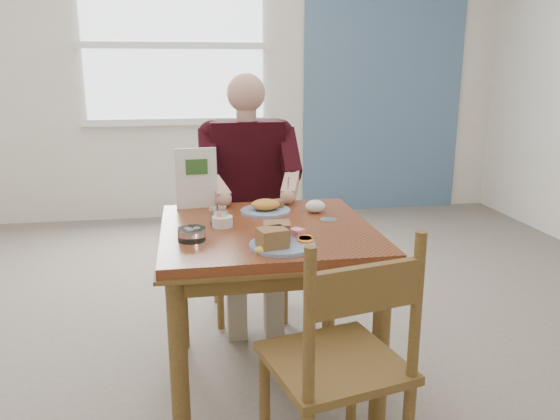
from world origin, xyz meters
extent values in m
plane|color=#625C50|center=(0.00, 0.00, 0.00)|extent=(6.00, 6.00, 0.00)
plane|color=silver|center=(0.00, 3.00, 1.40)|extent=(5.50, 0.00, 5.50)
cube|color=slate|center=(1.60, 2.98, 1.40)|extent=(1.60, 0.02, 2.80)
ellipsoid|color=yellow|center=(-0.07, -0.35, 0.76)|extent=(0.06, 0.06, 0.03)
ellipsoid|color=white|center=(0.26, 0.20, 0.78)|extent=(0.12, 0.10, 0.06)
cylinder|color=silver|center=(0.28, 0.04, 0.75)|extent=(0.09, 0.09, 0.01)
cube|color=white|center=(-0.40, 2.97, 1.60)|extent=(1.60, 0.02, 1.30)
cube|color=white|center=(-0.40, 2.96, 0.92)|extent=(1.72, 0.04, 0.06)
cube|color=white|center=(-0.40, 2.96, 1.60)|extent=(1.72, 0.04, 0.06)
cube|color=brown|center=(0.00, 0.00, 0.73)|extent=(0.90, 0.90, 0.04)
cube|color=brown|center=(0.00, 0.00, 0.70)|extent=(0.92, 0.92, 0.01)
cylinder|color=brown|center=(-0.39, -0.39, 0.35)|extent=(0.07, 0.07, 0.71)
cylinder|color=brown|center=(0.39, -0.39, 0.35)|extent=(0.07, 0.07, 0.71)
cylinder|color=brown|center=(-0.39, 0.39, 0.35)|extent=(0.07, 0.07, 0.71)
cylinder|color=brown|center=(0.39, 0.39, 0.35)|extent=(0.07, 0.07, 0.71)
cube|color=brown|center=(0.00, -0.39, 0.66)|extent=(0.80, 0.03, 0.08)
cube|color=brown|center=(0.00, 0.39, 0.66)|extent=(0.80, 0.03, 0.08)
cube|color=brown|center=(-0.39, 0.00, 0.66)|extent=(0.03, 0.80, 0.08)
cube|color=brown|center=(0.39, 0.00, 0.66)|extent=(0.03, 0.80, 0.08)
cylinder|color=brown|center=(-0.18, 0.57, 0.23)|extent=(0.04, 0.04, 0.45)
cylinder|color=brown|center=(0.18, 0.57, 0.23)|extent=(0.04, 0.04, 0.45)
cylinder|color=brown|center=(-0.18, 0.93, 0.23)|extent=(0.04, 0.04, 0.45)
cylinder|color=brown|center=(0.18, 0.93, 0.23)|extent=(0.04, 0.04, 0.45)
cube|color=brown|center=(0.00, 0.75, 0.47)|extent=(0.42, 0.42, 0.03)
cylinder|color=brown|center=(-0.18, 0.93, 0.70)|extent=(0.04, 0.04, 0.50)
cylinder|color=brown|center=(0.18, 0.93, 0.70)|extent=(0.04, 0.04, 0.50)
cube|color=brown|center=(0.00, 0.93, 0.80)|extent=(0.38, 0.03, 0.14)
cylinder|color=brown|center=(-0.09, -0.52, 0.23)|extent=(0.05, 0.05, 0.45)
cylinder|color=brown|center=(0.26, -0.44, 0.23)|extent=(0.05, 0.05, 0.45)
cube|color=brown|center=(0.13, -0.66, 0.47)|extent=(0.50, 0.50, 0.03)
cylinder|color=brown|center=(-0.01, -0.87, 0.70)|extent=(0.04, 0.04, 0.50)
cylinder|color=brown|center=(0.34, -0.79, 0.70)|extent=(0.04, 0.04, 0.50)
cube|color=brown|center=(0.17, -0.83, 0.80)|extent=(0.38, 0.11, 0.14)
cube|color=gray|center=(-0.10, 0.63, 0.54)|extent=(0.13, 0.38, 0.12)
cube|color=gray|center=(0.10, 0.63, 0.54)|extent=(0.13, 0.38, 0.12)
cube|color=gray|center=(-0.10, 0.45, 0.24)|extent=(0.10, 0.10, 0.48)
cube|color=gray|center=(0.10, 0.45, 0.24)|extent=(0.10, 0.10, 0.48)
cube|color=black|center=(0.00, 0.78, 0.84)|extent=(0.40, 0.22, 0.58)
sphere|color=black|center=(-0.19, 0.78, 1.06)|extent=(0.15, 0.15, 0.15)
sphere|color=black|center=(0.19, 0.78, 1.06)|extent=(0.15, 0.15, 0.15)
cylinder|color=tan|center=(0.00, 0.76, 1.15)|extent=(0.11, 0.11, 0.08)
sphere|color=tan|center=(0.00, 0.76, 1.28)|extent=(0.21, 0.21, 0.21)
cube|color=black|center=(-0.22, 0.67, 0.96)|extent=(0.09, 0.29, 0.27)
cube|color=black|center=(0.22, 0.67, 0.96)|extent=(0.09, 0.29, 0.27)
sphere|color=black|center=(-0.22, 0.55, 0.86)|extent=(0.09, 0.09, 0.09)
sphere|color=black|center=(0.22, 0.55, 0.86)|extent=(0.09, 0.09, 0.09)
cube|color=tan|center=(-0.19, 0.46, 0.82)|extent=(0.14, 0.23, 0.14)
cube|color=tan|center=(0.19, 0.46, 0.82)|extent=(0.14, 0.23, 0.14)
sphere|color=tan|center=(-0.16, 0.37, 0.79)|extent=(0.08, 0.08, 0.08)
sphere|color=tan|center=(0.16, 0.37, 0.79)|extent=(0.08, 0.08, 0.08)
cylinder|color=silver|center=(0.16, 0.37, 0.84)|extent=(0.01, 0.05, 0.12)
cylinder|color=white|center=(0.02, -0.28, 0.76)|extent=(0.28, 0.28, 0.01)
cube|color=#AE7D4D|center=(-0.03, -0.31, 0.80)|extent=(0.12, 0.11, 0.07)
cube|color=#AE7D4D|center=(0.00, -0.23, 0.80)|extent=(0.12, 0.10, 0.07)
cylinder|color=orange|center=(0.11, -0.27, 0.77)|extent=(0.06, 0.06, 0.01)
cylinder|color=orange|center=(0.11, -0.25, 0.77)|extent=(0.07, 0.07, 0.01)
cylinder|color=orange|center=(0.12, -0.23, 0.77)|extent=(0.08, 0.08, 0.01)
cube|color=pink|center=(0.09, -0.19, 0.78)|extent=(0.07, 0.07, 0.03)
cylinder|color=white|center=(0.03, 0.24, 0.76)|extent=(0.30, 0.30, 0.01)
ellipsoid|color=#F09938|center=(0.03, 0.24, 0.79)|extent=(0.17, 0.15, 0.05)
cube|color=#AE7D4D|center=(0.07, 0.27, 0.78)|extent=(0.10, 0.08, 0.03)
cylinder|color=white|center=(-0.19, 0.03, 0.77)|extent=(0.11, 0.11, 0.05)
cube|color=pink|center=(-0.20, 0.03, 0.81)|extent=(0.03, 0.03, 0.02)
cube|color=#6699D8|center=(-0.18, 0.04, 0.81)|extent=(0.03, 0.01, 0.02)
cube|color=#EAD159|center=(-0.19, 0.02, 0.81)|extent=(0.03, 0.03, 0.02)
cube|color=white|center=(-0.21, 0.04, 0.81)|extent=(0.03, 0.02, 0.02)
cylinder|color=white|center=(-0.23, 0.08, 0.78)|extent=(0.04, 0.04, 0.06)
cylinder|color=silver|center=(-0.23, 0.08, 0.82)|extent=(0.04, 0.04, 0.01)
cylinder|color=white|center=(-0.18, 0.10, 0.78)|extent=(0.04, 0.04, 0.06)
cylinder|color=silver|center=(-0.18, 0.10, 0.82)|extent=(0.04, 0.04, 0.01)
cylinder|color=white|center=(-0.32, -0.14, 0.78)|extent=(0.14, 0.14, 0.05)
cylinder|color=white|center=(-0.34, -0.14, 0.79)|extent=(0.04, 0.04, 0.02)
cylinder|color=white|center=(-0.30, -0.14, 0.79)|extent=(0.04, 0.04, 0.02)
cylinder|color=white|center=(-0.33, -0.16, 0.79)|extent=(0.04, 0.04, 0.02)
cube|color=white|center=(-0.29, 0.38, 0.90)|extent=(0.20, 0.04, 0.29)
cube|color=#2D5926|center=(-0.28, 0.37, 0.95)|extent=(0.10, 0.01, 0.07)
camera|label=1|loc=(-0.33, -2.23, 1.42)|focal=35.00mm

